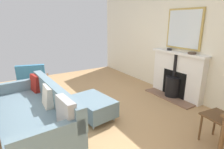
{
  "coord_description": "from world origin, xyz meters",
  "views": [
    {
      "loc": [
        1.2,
        2.93,
        1.77
      ],
      "look_at": [
        -0.52,
        0.17,
        0.81
      ],
      "focal_mm": 29.39,
      "sensor_mm": 36.0,
      "label": 1
    }
  ],
  "objects_px": {
    "sofa": "(35,115)",
    "mantel_bowl_near": "(169,49)",
    "mantel_bowl_far": "(192,53)",
    "armchair_accent": "(33,79)",
    "fireplace": "(176,77)",
    "ottoman": "(93,106)"
  },
  "relations": [
    {
      "from": "fireplace",
      "to": "sofa",
      "type": "xyz_separation_m",
      "value": [
        3.13,
        -0.1,
        -0.13
      ]
    },
    {
      "from": "fireplace",
      "to": "mantel_bowl_far",
      "type": "bearing_deg",
      "value": 90.53
    },
    {
      "from": "mantel_bowl_near",
      "to": "sofa",
      "type": "relative_size",
      "value": 0.06
    },
    {
      "from": "mantel_bowl_near",
      "to": "armchair_accent",
      "type": "xyz_separation_m",
      "value": [
        2.9,
        -1.48,
        -0.66
      ]
    },
    {
      "from": "fireplace",
      "to": "armchair_accent",
      "type": "distance_m",
      "value": 3.38
    },
    {
      "from": "sofa",
      "to": "fireplace",
      "type": "bearing_deg",
      "value": 178.1
    },
    {
      "from": "armchair_accent",
      "to": "mantel_bowl_far",
      "type": "bearing_deg",
      "value": 144.19
    },
    {
      "from": "fireplace",
      "to": "mantel_bowl_near",
      "type": "distance_m",
      "value": 0.69
    },
    {
      "from": "sofa",
      "to": "ottoman",
      "type": "height_order",
      "value": "sofa"
    },
    {
      "from": "mantel_bowl_far",
      "to": "armchair_accent",
      "type": "height_order",
      "value": "mantel_bowl_far"
    },
    {
      "from": "mantel_bowl_far",
      "to": "ottoman",
      "type": "bearing_deg",
      "value": -12.2
    },
    {
      "from": "mantel_bowl_far",
      "to": "sofa",
      "type": "relative_size",
      "value": 0.08
    },
    {
      "from": "mantel_bowl_far",
      "to": "ottoman",
      "type": "distance_m",
      "value": 2.34
    },
    {
      "from": "mantel_bowl_near",
      "to": "sofa",
      "type": "height_order",
      "value": "mantel_bowl_near"
    },
    {
      "from": "fireplace",
      "to": "mantel_bowl_far",
      "type": "distance_m",
      "value": 0.71
    },
    {
      "from": "fireplace",
      "to": "mantel_bowl_near",
      "type": "xyz_separation_m",
      "value": [
        -0.0,
        -0.28,
        0.63
      ]
    },
    {
      "from": "mantel_bowl_near",
      "to": "mantel_bowl_far",
      "type": "xyz_separation_m",
      "value": [
        0.0,
        0.61,
        -0.0
      ]
    },
    {
      "from": "sofa",
      "to": "mantel_bowl_near",
      "type": "bearing_deg",
      "value": -176.87
    },
    {
      "from": "fireplace",
      "to": "ottoman",
      "type": "bearing_deg",
      "value": -3.3
    },
    {
      "from": "mantel_bowl_near",
      "to": "fireplace",
      "type": "bearing_deg",
      "value": 89.35
    },
    {
      "from": "fireplace",
      "to": "armchair_accent",
      "type": "height_order",
      "value": "fireplace"
    },
    {
      "from": "mantel_bowl_near",
      "to": "ottoman",
      "type": "relative_size",
      "value": 0.13
    }
  ]
}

